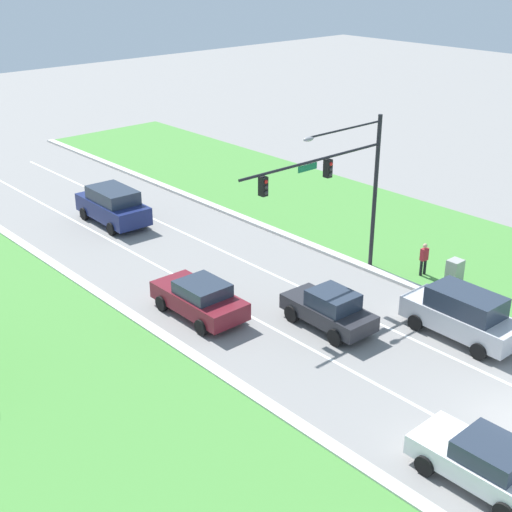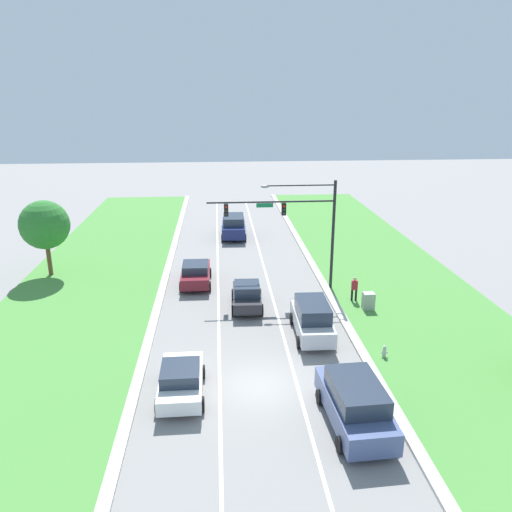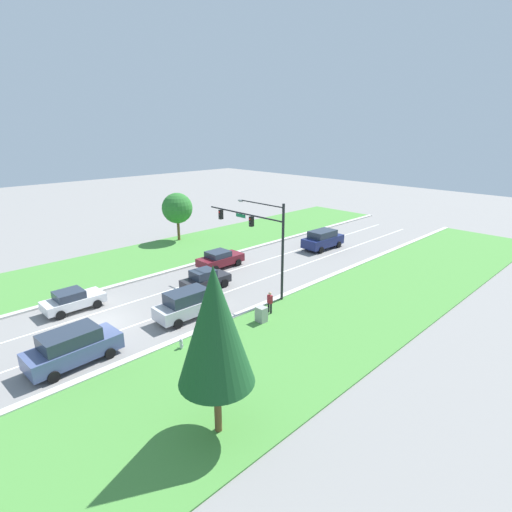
{
  "view_description": "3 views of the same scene",
  "coord_description": "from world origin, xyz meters",
  "px_view_note": "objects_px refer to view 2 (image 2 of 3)",
  "views": [
    {
      "loc": [
        -19.49,
        -8.38,
        14.55
      ],
      "look_at": [
        0.5,
        14.09,
        1.42
      ],
      "focal_mm": 50.0,
      "sensor_mm": 36.0,
      "label": 1
    },
    {
      "loc": [
        -1.68,
        -20.03,
        12.93
      ],
      "look_at": [
        1.11,
        15.79,
        1.19
      ],
      "focal_mm": 35.0,
      "sensor_mm": 36.0,
      "label": 2
    },
    {
      "loc": [
        24.97,
        -9.53,
        12.7
      ],
      "look_at": [
        -0.55,
        15.42,
        1.29
      ],
      "focal_mm": 28.0,
      "sensor_mm": 36.0,
      "label": 3
    }
  ],
  "objects_px": {
    "navy_suv": "(234,226)",
    "white_sedan": "(181,380)",
    "slate_blue_suv": "(355,403)",
    "silver_suv": "(312,318)",
    "burgundy_sedan": "(196,273)",
    "pedestrian": "(354,288)",
    "traffic_signal_mast": "(297,218)",
    "fire_hydrant": "(384,352)",
    "utility_cabinet": "(368,301)",
    "charcoal_sedan": "(247,295)",
    "oak_near_left_tree": "(45,225)"
  },
  "relations": [
    {
      "from": "burgundy_sedan",
      "to": "utility_cabinet",
      "type": "bearing_deg",
      "value": -26.01
    },
    {
      "from": "white_sedan",
      "to": "fire_hydrant",
      "type": "distance_m",
      "value": 10.46
    },
    {
      "from": "navy_suv",
      "to": "slate_blue_suv",
      "type": "bearing_deg",
      "value": -80.63
    },
    {
      "from": "white_sedan",
      "to": "pedestrian",
      "type": "bearing_deg",
      "value": 42.57
    },
    {
      "from": "traffic_signal_mast",
      "to": "fire_hydrant",
      "type": "xyz_separation_m",
      "value": [
        3.14,
        -9.7,
        -4.74
      ]
    },
    {
      "from": "slate_blue_suv",
      "to": "utility_cabinet",
      "type": "height_order",
      "value": "slate_blue_suv"
    },
    {
      "from": "navy_suv",
      "to": "white_sedan",
      "type": "distance_m",
      "value": 26.07
    },
    {
      "from": "slate_blue_suv",
      "to": "oak_near_left_tree",
      "type": "bearing_deg",
      "value": 130.3
    },
    {
      "from": "burgundy_sedan",
      "to": "utility_cabinet",
      "type": "relative_size",
      "value": 3.96
    },
    {
      "from": "slate_blue_suv",
      "to": "silver_suv",
      "type": "xyz_separation_m",
      "value": [
        -0.26,
        8.0,
        0.0
      ]
    },
    {
      "from": "silver_suv",
      "to": "pedestrian",
      "type": "height_order",
      "value": "silver_suv"
    },
    {
      "from": "burgundy_sedan",
      "to": "charcoal_sedan",
      "type": "bearing_deg",
      "value": -52.32
    },
    {
      "from": "utility_cabinet",
      "to": "oak_near_left_tree",
      "type": "relative_size",
      "value": 0.2
    },
    {
      "from": "slate_blue_suv",
      "to": "utility_cabinet",
      "type": "xyz_separation_m",
      "value": [
        3.89,
        11.11,
        -0.46
      ]
    },
    {
      "from": "silver_suv",
      "to": "charcoal_sedan",
      "type": "height_order",
      "value": "silver_suv"
    },
    {
      "from": "charcoal_sedan",
      "to": "pedestrian",
      "type": "distance_m",
      "value": 7.02
    },
    {
      "from": "white_sedan",
      "to": "pedestrian",
      "type": "distance_m",
      "value": 14.4
    },
    {
      "from": "silver_suv",
      "to": "utility_cabinet",
      "type": "relative_size",
      "value": 4.25
    },
    {
      "from": "silver_suv",
      "to": "fire_hydrant",
      "type": "distance_m",
      "value": 4.34
    },
    {
      "from": "slate_blue_suv",
      "to": "white_sedan",
      "type": "relative_size",
      "value": 1.22
    },
    {
      "from": "navy_suv",
      "to": "charcoal_sedan",
      "type": "bearing_deg",
      "value": -87.53
    },
    {
      "from": "traffic_signal_mast",
      "to": "slate_blue_suv",
      "type": "height_order",
      "value": "traffic_signal_mast"
    },
    {
      "from": "silver_suv",
      "to": "utility_cabinet",
      "type": "height_order",
      "value": "silver_suv"
    },
    {
      "from": "slate_blue_suv",
      "to": "charcoal_sedan",
      "type": "bearing_deg",
      "value": 103.95
    },
    {
      "from": "utility_cabinet",
      "to": "oak_near_left_tree",
      "type": "height_order",
      "value": "oak_near_left_tree"
    },
    {
      "from": "utility_cabinet",
      "to": "fire_hydrant",
      "type": "xyz_separation_m",
      "value": [
        -0.91,
        -5.92,
        -0.23
      ]
    },
    {
      "from": "white_sedan",
      "to": "charcoal_sedan",
      "type": "distance_m",
      "value": 10.05
    },
    {
      "from": "white_sedan",
      "to": "utility_cabinet",
      "type": "bearing_deg",
      "value": 36.87
    },
    {
      "from": "white_sedan",
      "to": "pedestrian",
      "type": "xyz_separation_m",
      "value": [
        10.52,
        9.84,
        0.16
      ]
    },
    {
      "from": "burgundy_sedan",
      "to": "oak_near_left_tree",
      "type": "xyz_separation_m",
      "value": [
        -10.84,
        2.61,
        3.05
      ]
    },
    {
      "from": "traffic_signal_mast",
      "to": "burgundy_sedan",
      "type": "xyz_separation_m",
      "value": [
        -6.86,
        1.55,
        -4.25
      ]
    },
    {
      "from": "silver_suv",
      "to": "charcoal_sedan",
      "type": "relative_size",
      "value": 1.17
    },
    {
      "from": "silver_suv",
      "to": "white_sedan",
      "type": "relative_size",
      "value": 1.15
    },
    {
      "from": "charcoal_sedan",
      "to": "oak_near_left_tree",
      "type": "bearing_deg",
      "value": 155.78
    },
    {
      "from": "pedestrian",
      "to": "oak_near_left_tree",
      "type": "relative_size",
      "value": 0.3
    },
    {
      "from": "navy_suv",
      "to": "white_sedan",
      "type": "xyz_separation_m",
      "value": [
        -3.26,
        -25.86,
        -0.29
      ]
    },
    {
      "from": "traffic_signal_mast",
      "to": "white_sedan",
      "type": "distance_m",
      "value": 14.73
    },
    {
      "from": "white_sedan",
      "to": "charcoal_sedan",
      "type": "bearing_deg",
      "value": 69.03
    },
    {
      "from": "traffic_signal_mast",
      "to": "pedestrian",
      "type": "xyz_separation_m",
      "value": [
        3.51,
        -2.39,
        -4.15
      ]
    },
    {
      "from": "traffic_signal_mast",
      "to": "fire_hydrant",
      "type": "relative_size",
      "value": 12.16
    },
    {
      "from": "charcoal_sedan",
      "to": "utility_cabinet",
      "type": "relative_size",
      "value": 3.64
    },
    {
      "from": "white_sedan",
      "to": "burgundy_sedan",
      "type": "bearing_deg",
      "value": 88.88
    },
    {
      "from": "slate_blue_suv",
      "to": "pedestrian",
      "type": "distance_m",
      "value": 12.95
    },
    {
      "from": "slate_blue_suv",
      "to": "navy_suv",
      "type": "bearing_deg",
      "value": 94.94
    },
    {
      "from": "silver_suv",
      "to": "navy_suv",
      "type": "bearing_deg",
      "value": 101.21
    },
    {
      "from": "traffic_signal_mast",
      "to": "pedestrian",
      "type": "relative_size",
      "value": 5.04
    },
    {
      "from": "pedestrian",
      "to": "silver_suv",
      "type": "bearing_deg",
      "value": 57.49
    },
    {
      "from": "navy_suv",
      "to": "fire_hydrant",
      "type": "distance_m",
      "value": 24.34
    },
    {
      "from": "burgundy_sedan",
      "to": "white_sedan",
      "type": "relative_size",
      "value": 1.07
    },
    {
      "from": "silver_suv",
      "to": "burgundy_sedan",
      "type": "bearing_deg",
      "value": 129.82
    }
  ]
}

